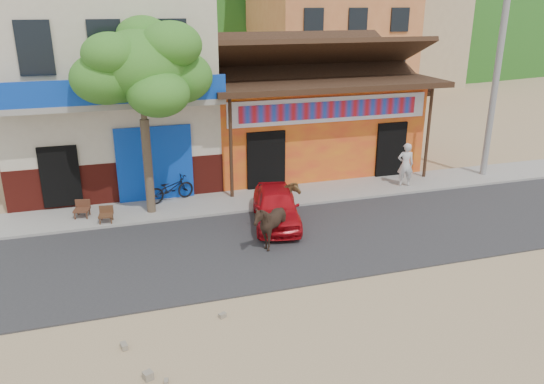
{
  "coord_description": "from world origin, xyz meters",
  "views": [
    {
      "loc": [
        -5.57,
        -10.51,
        6.45
      ],
      "look_at": [
        -1.4,
        3.0,
        1.4
      ],
      "focal_mm": 35.0,
      "sensor_mm": 36.0,
      "label": 1
    }
  ],
  "objects_px": {
    "cafe_chair_right": "(105,208)",
    "red_car": "(276,206)",
    "utility_pole": "(497,70)",
    "cafe_chair_left": "(81,202)",
    "scooter": "(171,188)",
    "tree": "(144,119)",
    "cow_dark": "(270,225)",
    "cow_tan": "(278,203)",
    "pedestrian": "(405,165)"
  },
  "relations": [
    {
      "from": "cafe_chair_right",
      "to": "red_car",
      "type": "bearing_deg",
      "value": -8.0
    },
    {
      "from": "utility_pole",
      "to": "cafe_chair_left",
      "type": "distance_m",
      "value": 15.32
    },
    {
      "from": "red_car",
      "to": "cafe_chair_left",
      "type": "height_order",
      "value": "red_car"
    },
    {
      "from": "utility_pole",
      "to": "red_car",
      "type": "distance_m",
      "value": 10.07
    },
    {
      "from": "scooter",
      "to": "tree",
      "type": "bearing_deg",
      "value": 117.89
    },
    {
      "from": "cafe_chair_right",
      "to": "cafe_chair_left",
      "type": "bearing_deg",
      "value": 145.65
    },
    {
      "from": "tree",
      "to": "utility_pole",
      "type": "distance_m",
      "value": 12.84
    },
    {
      "from": "cow_dark",
      "to": "scooter",
      "type": "height_order",
      "value": "cow_dark"
    },
    {
      "from": "cow_dark",
      "to": "red_car",
      "type": "bearing_deg",
      "value": 156.67
    },
    {
      "from": "utility_pole",
      "to": "scooter",
      "type": "distance_m",
      "value": 12.6
    },
    {
      "from": "scooter",
      "to": "cafe_chair_right",
      "type": "relative_size",
      "value": 1.87
    },
    {
      "from": "utility_pole",
      "to": "cow_dark",
      "type": "height_order",
      "value": "utility_pole"
    },
    {
      "from": "utility_pole",
      "to": "scooter",
      "type": "bearing_deg",
      "value": 177.17
    },
    {
      "from": "tree",
      "to": "cafe_chair_left",
      "type": "xyz_separation_m",
      "value": [
        -2.11,
        0.15,
        -2.51
      ]
    },
    {
      "from": "scooter",
      "to": "cafe_chair_left",
      "type": "relative_size",
      "value": 1.72
    },
    {
      "from": "cow_tan",
      "to": "scooter",
      "type": "distance_m",
      "value": 3.94
    },
    {
      "from": "cow_dark",
      "to": "utility_pole",
      "type": "bearing_deg",
      "value": 110.25
    },
    {
      "from": "pedestrian",
      "to": "cafe_chair_right",
      "type": "relative_size",
      "value": 1.79
    },
    {
      "from": "tree",
      "to": "cafe_chair_right",
      "type": "relative_size",
      "value": 6.69
    },
    {
      "from": "tree",
      "to": "cafe_chair_right",
      "type": "xyz_separation_m",
      "value": [
        -1.4,
        -0.5,
        -2.55
      ]
    },
    {
      "from": "pedestrian",
      "to": "cafe_chair_right",
      "type": "xyz_separation_m",
      "value": [
        -10.5,
        -0.38,
        -0.36
      ]
    },
    {
      "from": "cafe_chair_right",
      "to": "scooter",
      "type": "bearing_deg",
      "value": 39.22
    },
    {
      "from": "scooter",
      "to": "cafe_chair_right",
      "type": "bearing_deg",
      "value": 101.64
    },
    {
      "from": "cow_dark",
      "to": "cafe_chair_left",
      "type": "relative_size",
      "value": 1.39
    },
    {
      "from": "cow_dark",
      "to": "cafe_chair_right",
      "type": "distance_m",
      "value": 5.28
    },
    {
      "from": "tree",
      "to": "cafe_chair_right",
      "type": "height_order",
      "value": "tree"
    },
    {
      "from": "scooter",
      "to": "pedestrian",
      "type": "height_order",
      "value": "pedestrian"
    },
    {
      "from": "tree",
      "to": "pedestrian",
      "type": "relative_size",
      "value": 3.73
    },
    {
      "from": "tree",
      "to": "utility_pole",
      "type": "relative_size",
      "value": 0.75
    },
    {
      "from": "pedestrian",
      "to": "cafe_chair_left",
      "type": "xyz_separation_m",
      "value": [
        -11.21,
        0.27,
        -0.32
      ]
    },
    {
      "from": "red_car",
      "to": "pedestrian",
      "type": "bearing_deg",
      "value": 30.71
    },
    {
      "from": "cow_dark",
      "to": "pedestrian",
      "type": "relative_size",
      "value": 0.84
    },
    {
      "from": "cow_dark",
      "to": "pedestrian",
      "type": "bearing_deg",
      "value": 118.44
    },
    {
      "from": "red_car",
      "to": "scooter",
      "type": "distance_m",
      "value": 3.95
    },
    {
      "from": "cow_tan",
      "to": "red_car",
      "type": "bearing_deg",
      "value": 118.98
    },
    {
      "from": "utility_pole",
      "to": "pedestrian",
      "type": "distance_m",
      "value": 4.9
    },
    {
      "from": "utility_pole",
      "to": "cafe_chair_right",
      "type": "relative_size",
      "value": 8.92
    },
    {
      "from": "utility_pole",
      "to": "tree",
      "type": "bearing_deg",
      "value": -179.1
    },
    {
      "from": "pedestrian",
      "to": "cafe_chair_right",
      "type": "bearing_deg",
      "value": 17.93
    },
    {
      "from": "cow_dark",
      "to": "pedestrian",
      "type": "xyz_separation_m",
      "value": [
        6.18,
        3.41,
        0.2
      ]
    },
    {
      "from": "cow_dark",
      "to": "cafe_chair_left",
      "type": "distance_m",
      "value": 6.24
    },
    {
      "from": "red_car",
      "to": "cafe_chair_right",
      "type": "bearing_deg",
      "value": 176.75
    },
    {
      "from": "utility_pole",
      "to": "pedestrian",
      "type": "xyz_separation_m",
      "value": [
        -3.7,
        -0.32,
        -3.2
      ]
    },
    {
      "from": "scooter",
      "to": "pedestrian",
      "type": "relative_size",
      "value": 1.04
    },
    {
      "from": "tree",
      "to": "scooter",
      "type": "relative_size",
      "value": 3.58
    },
    {
      "from": "cow_tan",
      "to": "pedestrian",
      "type": "height_order",
      "value": "pedestrian"
    },
    {
      "from": "tree",
      "to": "cow_tan",
      "type": "xyz_separation_m",
      "value": [
        3.69,
        -1.8,
        -2.48
      ]
    },
    {
      "from": "cow_tan",
      "to": "red_car",
      "type": "relative_size",
      "value": 0.42
    },
    {
      "from": "pedestrian",
      "to": "cafe_chair_right",
      "type": "height_order",
      "value": "pedestrian"
    },
    {
      "from": "pedestrian",
      "to": "cafe_chair_left",
      "type": "distance_m",
      "value": 11.22
    }
  ]
}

